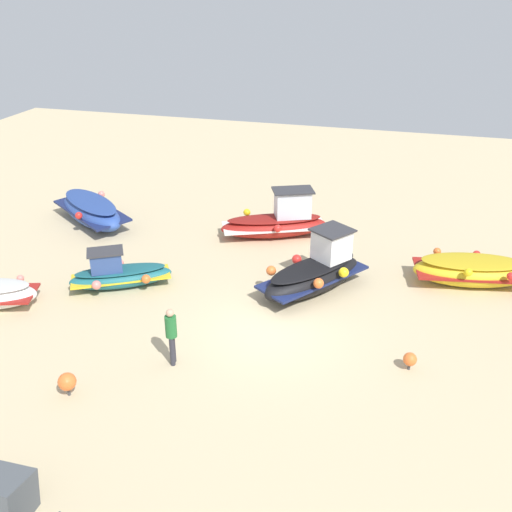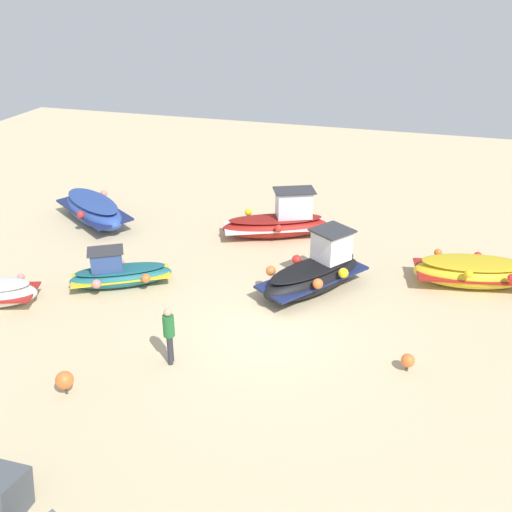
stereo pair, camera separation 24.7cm
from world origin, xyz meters
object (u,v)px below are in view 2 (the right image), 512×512
object	(u,v)px
fishing_boat_3	(94,210)
mooring_buoy_1	(408,361)
fishing_boat_5	(279,222)
mooring_buoy_0	(65,380)
fishing_boat_0	(315,272)
person_walking	(169,332)
fishing_boat_6	(472,272)
fishing_boat_4	(119,273)

from	to	relation	value
fishing_boat_3	mooring_buoy_1	xyz separation A→B (m)	(-13.79, 6.97, -0.27)
fishing_boat_5	mooring_buoy_0	size ratio (longest dim) A/B	6.91
fishing_boat_0	person_walking	xyz separation A→B (m)	(3.08, 5.22, 0.32)
fishing_boat_5	mooring_buoy_1	world-z (taller)	fishing_boat_5
mooring_buoy_0	fishing_boat_3	bearing A→B (deg)	-63.21
fishing_boat_0	fishing_boat_5	size ratio (longest dim) A/B	0.91
fishing_boat_6	mooring_buoy_1	world-z (taller)	fishing_boat_6
fishing_boat_5	mooring_buoy_0	xyz separation A→B (m)	(2.81, 11.36, -0.22)
fishing_boat_0	fishing_boat_4	bearing A→B (deg)	139.12
fishing_boat_3	fishing_boat_4	world-z (taller)	fishing_boat_4
fishing_boat_3	mooring_buoy_1	distance (m)	15.46
fishing_boat_6	mooring_buoy_1	xyz separation A→B (m)	(1.84, 5.65, -0.19)
fishing_boat_3	fishing_boat_4	xyz separation A→B (m)	(-3.82, 4.82, -0.13)
fishing_boat_4	mooring_buoy_1	xyz separation A→B (m)	(-9.97, 2.15, -0.14)
fishing_boat_5	person_walking	bearing A→B (deg)	-117.76
person_walking	mooring_buoy_0	size ratio (longest dim) A/B	2.62
fishing_boat_4	fishing_boat_5	xyz separation A→B (m)	(-4.28, -5.70, 0.17)
mooring_buoy_1	fishing_boat_0	bearing A→B (deg)	-48.15
fishing_boat_0	fishing_boat_3	world-z (taller)	fishing_boat_0
fishing_boat_0	fishing_boat_5	world-z (taller)	fishing_boat_0
fishing_boat_6	person_walking	world-z (taller)	person_walking
fishing_boat_4	person_walking	size ratio (longest dim) A/B	2.06
fishing_boat_0	fishing_boat_5	distance (m)	4.74
person_walking	mooring_buoy_1	xyz separation A→B (m)	(-6.42, -1.49, -0.68)
mooring_buoy_0	fishing_boat_0	bearing A→B (deg)	-125.46
fishing_boat_3	fishing_boat_6	distance (m)	15.69
fishing_boat_6	person_walking	bearing A→B (deg)	30.88
fishing_boat_5	fishing_boat_3	bearing A→B (deg)	162.85
fishing_boat_0	mooring_buoy_1	size ratio (longest dim) A/B	7.94
fishing_boat_4	fishing_boat_6	distance (m)	12.32
fishing_boat_5	fishing_boat_0	bearing A→B (deg)	-83.59
fishing_boat_5	person_walking	size ratio (longest dim) A/B	2.64
fishing_boat_5	mooring_buoy_1	xyz separation A→B (m)	(-5.69, 7.84, -0.31)
fishing_boat_6	person_walking	size ratio (longest dim) A/B	2.39
fishing_boat_0	fishing_boat_6	distance (m)	5.53
mooring_buoy_0	mooring_buoy_1	size ratio (longest dim) A/B	1.26
fishing_boat_4	person_walking	xyz separation A→B (m)	(-3.55, 3.64, 0.54)
person_walking	mooring_buoy_1	world-z (taller)	person_walking
fishing_boat_3	fishing_boat_5	bearing A→B (deg)	40.84
fishing_boat_0	fishing_boat_4	distance (m)	6.82
fishing_boat_0	fishing_boat_3	size ratio (longest dim) A/B	0.91
fishing_boat_3	fishing_boat_6	size ratio (longest dim) A/B	1.10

